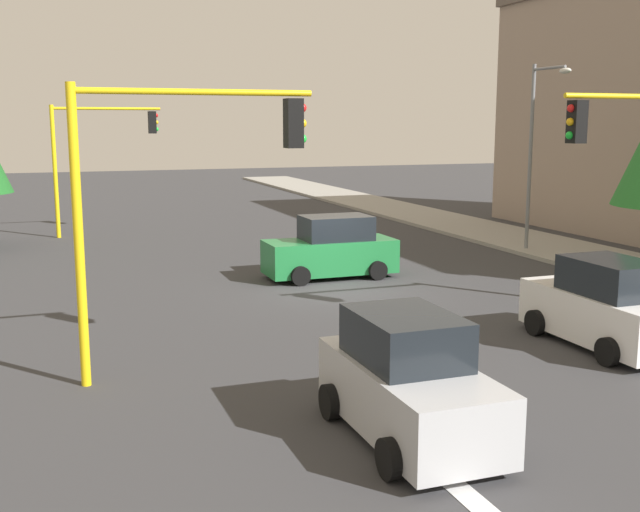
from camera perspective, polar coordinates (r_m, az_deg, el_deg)
ground_plane at (r=22.63m, az=1.50°, el=-2.61°), size 120.00×120.00×0.00m
sidewalk_kerb at (r=31.97m, az=15.90°, el=0.84°), size 80.00×4.00×0.15m
lane_arrow_near at (r=11.47m, az=8.83°, el=-15.49°), size 2.40×1.10×1.10m
traffic_signal_near_right at (r=14.78m, az=-10.62°, el=6.12°), size 0.36×4.59×5.60m
traffic_signal_far_right at (r=34.65m, az=-16.12°, el=7.99°), size 0.36×4.59×5.62m
street_lamp_curbside at (r=29.72m, az=15.81°, el=8.46°), size 2.15×0.28×7.00m
car_green at (r=24.46m, az=0.84°, el=0.48°), size 1.98×4.13×1.98m
car_white at (r=18.05m, az=20.37°, el=-3.55°), size 3.96×1.95×1.98m
car_silver at (r=12.21m, az=6.56°, el=-9.32°), size 3.78×1.96×1.98m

